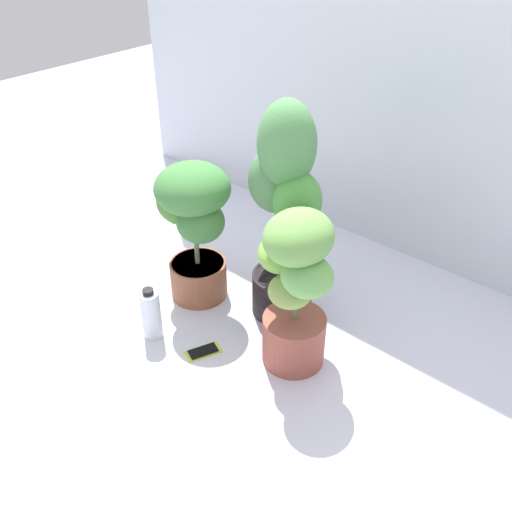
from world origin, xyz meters
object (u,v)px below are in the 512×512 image
Objects in this scene: potted_plant_front_right at (295,285)px; nutrient_bottle at (151,314)px; cell_phone at (203,351)px; potted_plant_front_left at (193,219)px; potted_plant_center at (284,203)px.

potted_plant_front_right is 0.64m from nutrient_bottle.
nutrient_bottle is (-0.23, -0.06, 0.11)m from cell_phone.
potted_plant_front_left is 4.00× the size of cell_phone.
potted_plant_center is 4.01× the size of nutrient_bottle.
cell_phone is 0.68× the size of nutrient_bottle.
potted_plant_front_left is (-0.36, -0.16, -0.14)m from potted_plant_center.
cell_phone is (-0.06, -0.42, -0.53)m from potted_plant_center.
cell_phone is at bearing -98.77° from potted_plant_center.
potted_plant_front_right is 1.03× the size of potted_plant_front_left.
potted_plant_front_left is at bearing 101.56° from nutrient_bottle.
cell_phone is at bearing -144.52° from potted_plant_front_right.
potted_plant_front_left is at bearing 174.49° from potted_plant_front_right.
potted_plant_center is at bearing 136.69° from potted_plant_front_right.
nutrient_bottle is (-0.52, -0.27, -0.25)m from potted_plant_front_right.
potted_plant_front_left is 0.43m from nutrient_bottle.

